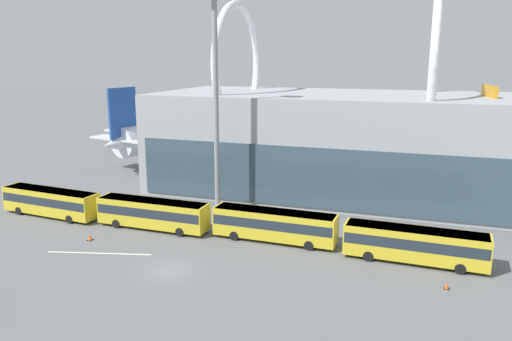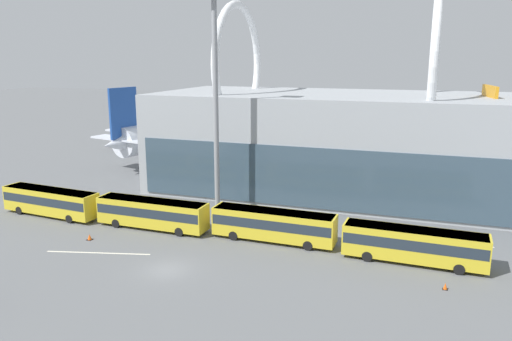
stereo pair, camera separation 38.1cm
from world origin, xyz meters
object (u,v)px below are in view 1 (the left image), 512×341
airliner_at_gate_near (183,132)px  airliner_at_gate_far (460,145)px  shuttle_bus_1 (153,212)px  traffic_cone_1 (90,237)px  shuttle_bus_2 (274,224)px  traffic_cone_0 (447,286)px  shuttle_bus_0 (50,201)px  shuttle_bus_3 (415,243)px  floodlight_mast (216,78)px

airliner_at_gate_near → airliner_at_gate_far: (49.25, 0.11, 0.20)m
shuttle_bus_1 → traffic_cone_1: shuttle_bus_1 is taller
shuttle_bus_1 → traffic_cone_1: bearing=-128.6°
traffic_cone_1 → shuttle_bus_2: bearing=18.1°
traffic_cone_0 → shuttle_bus_0: bearing=173.4°
airliner_at_gate_far → shuttle_bus_1: airliner_at_gate_far is taller
shuttle_bus_2 → shuttle_bus_3: size_ratio=1.00×
shuttle_bus_2 → airliner_at_gate_near: bearing=129.8°
shuttle_bus_0 → shuttle_bus_1: 14.19m
shuttle_bus_3 → shuttle_bus_0: bearing=-178.5°
floodlight_mast → shuttle_bus_2: bearing=-38.2°
airliner_at_gate_far → floodlight_mast: 43.24m
airliner_at_gate_near → traffic_cone_1: airliner_at_gate_near is taller
traffic_cone_0 → traffic_cone_1: bearing=-179.8°
shuttle_bus_2 → shuttle_bus_3: same height
shuttle_bus_3 → traffic_cone_0: bearing=-58.0°
traffic_cone_0 → shuttle_bus_3: bearing=120.0°
airliner_at_gate_far → traffic_cone_1: 58.11m
airliner_at_gate_near → airliner_at_gate_far: airliner_at_gate_far is taller
airliner_at_gate_near → traffic_cone_0: (46.51, -43.06, -4.87)m
shuttle_bus_0 → floodlight_mast: floodlight_mast is taller
shuttle_bus_3 → floodlight_mast: (-23.99, 8.79, 14.67)m
floodlight_mast → airliner_at_gate_far: bearing=44.9°
airliner_at_gate_far → traffic_cone_1: bearing=129.7°
airliner_at_gate_near → shuttle_bus_2: (29.49, -37.07, -3.19)m
traffic_cone_0 → traffic_cone_1: size_ratio=0.92×
airliner_at_gate_near → shuttle_bus_1: 40.87m
shuttle_bus_2 → shuttle_bus_3: (14.19, -1.09, 0.00)m
airliner_at_gate_near → shuttle_bus_0: (1.12, -37.77, -3.19)m
airliner_at_gate_near → traffic_cone_0: bearing=-119.5°
airliner_at_gate_far → traffic_cone_0: (-2.74, -43.17, -5.07)m
shuttle_bus_2 → traffic_cone_0: bearing=-18.1°
airliner_at_gate_far → shuttle_bus_1: (-33.95, -37.86, -3.40)m
shuttle_bus_2 → traffic_cone_1: (-18.69, -6.10, -1.65)m
shuttle_bus_2 → shuttle_bus_3: bearing=-3.1°
shuttle_bus_2 → shuttle_bus_3: 14.23m
shuttle_bus_3 → traffic_cone_0: 5.90m
traffic_cone_1 → shuttle_bus_3: bearing=8.7°
shuttle_bus_3 → traffic_cone_0: size_ratio=22.59×
traffic_cone_1 → airliner_at_gate_far: bearing=48.4°
shuttle_bus_2 → traffic_cone_1: shuttle_bus_2 is taller
shuttle_bus_1 → shuttle_bus_3: same height
floodlight_mast → traffic_cone_0: floodlight_mast is taller
shuttle_bus_1 → traffic_cone_0: shuttle_bus_1 is taller
shuttle_bus_3 → traffic_cone_1: size_ratio=20.89×
shuttle_bus_3 → traffic_cone_1: 33.29m
floodlight_mast → traffic_cone_1: size_ratio=41.59×
shuttle_bus_0 → traffic_cone_1: shuttle_bus_0 is taller
airliner_at_gate_near → traffic_cone_0: size_ratio=67.61×
shuttle_bus_2 → traffic_cone_0: shuttle_bus_2 is taller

